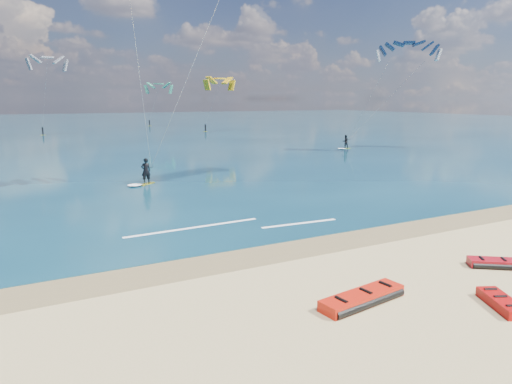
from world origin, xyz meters
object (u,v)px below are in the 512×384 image
kitesurfer_main (165,32)px  kitesurfer_far (377,91)px  packed_kite_left (362,303)px  packed_kite_mid (500,267)px  packed_kite_right (501,307)px

kitesurfer_main → kitesurfer_far: bearing=-14.0°
packed_kite_left → packed_kite_mid: (6.93, 0.05, 0.00)m
kitesurfer_main → packed_kite_mid: bearing=-108.8°
packed_kite_mid → kitesurfer_main: (-6.96, 20.77, 10.84)m
packed_kite_mid → kitesurfer_main: 24.44m
packed_kite_right → kitesurfer_main: 25.75m
packed_kite_left → kitesurfer_main: size_ratio=0.16×
kitesurfer_main → kitesurfer_far: size_ratio=1.43×
kitesurfer_far → packed_kite_left: bearing=-117.5°
kitesurfer_far → packed_kite_right: bearing=-112.1°
packed_kite_right → kitesurfer_far: 45.87m
kitesurfer_main → packed_kite_right: bearing=-118.0°
packed_kite_right → kitesurfer_far: bearing=-12.4°
kitesurfer_far → packed_kite_mid: bearing=-110.4°
packed_kite_mid → kitesurfer_far: (23.81, 34.03, 7.44)m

